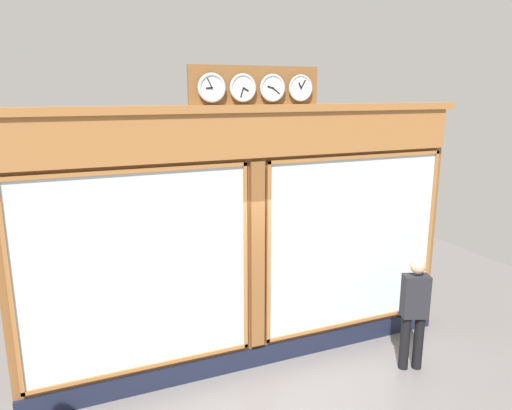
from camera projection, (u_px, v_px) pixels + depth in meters
name	position (u px, v px, depth m)	size (l,w,h in m)	color
shop_facade	(253.00, 239.00, 6.76)	(6.55, 0.42, 4.27)	brown
pedestrian	(414.00, 309.00, 6.80)	(0.41, 0.33, 1.69)	black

